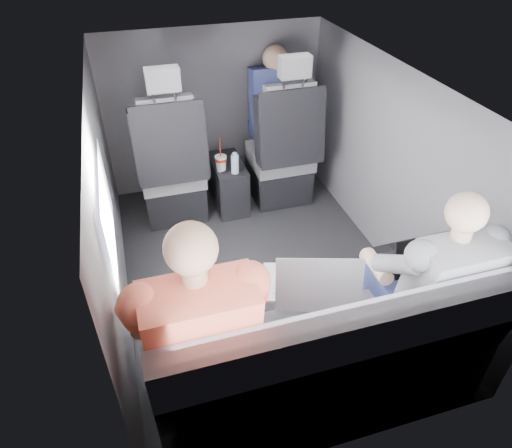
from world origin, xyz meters
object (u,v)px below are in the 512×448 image
object	(u,v)px
water_bottle	(235,164)
laptop_silver	(309,283)
passenger_rear_right	(425,284)
soda_cup	(221,163)
passenger_front_right	(274,105)
rear_bench	(324,366)
laptop_black	(410,256)
front_seat_right	(282,157)
center_console	(228,184)
laptop_white	(202,302)
front_seat_left	(172,173)
passenger_rear_left	(197,331)

from	to	relation	value
water_bottle	laptop_silver	xyz separation A→B (m)	(-0.03, -1.53, 0.16)
water_bottle	passenger_rear_right	distance (m)	1.77
laptop_silver	passenger_rear_right	world-z (taller)	passenger_rear_right
soda_cup	passenger_front_right	size ratio (longest dim) A/B	0.35
rear_bench	laptop_black	world-z (taller)	rear_bench
front_seat_right	center_console	bearing A→B (deg)	174.93
laptop_white	front_seat_right	bearing A→B (deg)	59.20
front_seat_right	laptop_black	bearing A→B (deg)	-85.25
soda_cup	laptop_silver	bearing A→B (deg)	-87.50
rear_bench	passenger_rear_right	world-z (taller)	passenger_rear_right
front_seat_right	laptop_silver	bearing A→B (deg)	-105.39
water_bottle	center_console	bearing A→B (deg)	96.60
front_seat_left	center_console	xyz separation A→B (m)	(0.45, 0.04, -0.20)
passenger_rear_right	front_seat_left	bearing A→B (deg)	118.91
passenger_front_right	front_seat_right	bearing A→B (deg)	-91.63
laptop_white	passenger_front_right	distance (m)	2.13
center_console	laptop_black	world-z (taller)	laptop_black
front_seat_left	rear_bench	xyz separation A→B (m)	(0.45, -1.90, -0.09)
rear_bench	water_bottle	xyz separation A→B (m)	(0.02, 1.77, 0.17)
water_bottle	passenger_rear_right	xyz separation A→B (m)	(0.53, -1.68, 0.14)
front_seat_left	passenger_front_right	size ratio (longest dim) A/B	1.60
center_console	water_bottle	xyz separation A→B (m)	(0.02, -0.17, 0.28)
passenger_rear_right	front_seat_right	bearing A→B (deg)	93.09
center_console	laptop_white	xyz separation A→B (m)	(-0.52, -1.67, 0.43)
laptop_white	laptop_black	distance (m)	1.10
rear_bench	passenger_rear_right	size ratio (longest dim) A/B	1.33
rear_bench	passenger_front_right	size ratio (longest dim) A/B	2.03
water_bottle	passenger_rear_left	xyz separation A→B (m)	(-0.60, -1.68, 0.17)
laptop_black	front_seat_right	bearing A→B (deg)	94.75
front_seat_right	laptop_black	distance (m)	1.63
soda_cup	laptop_white	size ratio (longest dim) A/B	0.73
passenger_rear_left	laptop_silver	bearing A→B (deg)	14.45
water_bottle	soda_cup	bearing A→B (deg)	148.41
front_seat_right	laptop_black	world-z (taller)	front_seat_right
soda_cup	passenger_front_right	distance (m)	0.69
water_bottle	laptop_black	distance (m)	1.59
passenger_front_right	laptop_black	bearing A→B (deg)	-86.13
soda_cup	laptop_silver	distance (m)	1.60
rear_bench	water_bottle	world-z (taller)	rear_bench
laptop_silver	water_bottle	bearing A→B (deg)	89.01
water_bottle	rear_bench	bearing A→B (deg)	-90.63
center_console	passenger_rear_right	size ratio (longest dim) A/B	0.40
soda_cup	laptop_black	bearing A→B (deg)	-66.81
passenger_rear_left	passenger_rear_right	xyz separation A→B (m)	(1.12, 0.00, -0.03)
laptop_white	front_seat_left	bearing A→B (deg)	87.51
soda_cup	passenger_rear_right	xyz separation A→B (m)	(0.62, -1.74, 0.15)
passenger_rear_left	passenger_front_right	world-z (taller)	passenger_rear_left
passenger_rear_right	laptop_white	bearing A→B (deg)	170.53
laptop_white	passenger_rear_left	xyz separation A→B (m)	(-0.06, -0.18, 0.02)
laptop_silver	laptop_black	xyz separation A→B (m)	(0.59, 0.05, -0.01)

